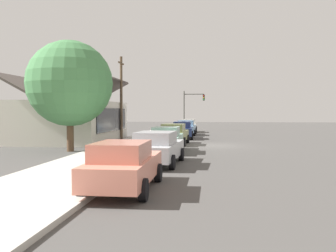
% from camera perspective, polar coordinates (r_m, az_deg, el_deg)
% --- Properties ---
extents(ground_plane, '(120.00, 120.00, 0.00)m').
position_cam_1_polar(ground_plane, '(27.49, 6.84, -3.03)').
color(ground_plane, '#4C4947').
extents(sidewalk_curb, '(60.00, 4.20, 0.16)m').
position_cam_1_polar(sidewalk_curb, '(28.02, -4.70, -2.75)').
color(sidewalk_curb, beige).
rests_on(sidewalk_curb, ground).
extents(car_coral, '(4.72, 1.98, 1.59)m').
position_cam_1_polar(car_coral, '(11.92, -6.82, -6.06)').
color(car_coral, '#EA8C75').
rests_on(car_coral, ground).
extents(car_silver, '(4.91, 2.30, 1.59)m').
position_cam_1_polar(car_silver, '(17.50, -1.67, -3.37)').
color(car_silver, silver).
rests_on(car_silver, ground).
extents(car_seafoam, '(4.83, 1.97, 1.59)m').
position_cam_1_polar(car_seafoam, '(22.99, -0.19, -2.01)').
color(car_seafoam, '#9ED1BC').
rests_on(car_seafoam, ground).
extents(car_olive, '(4.44, 2.16, 1.59)m').
position_cam_1_polar(car_olive, '(28.08, 0.94, -1.23)').
color(car_olive, olive).
rests_on(car_olive, ground).
extents(car_navy, '(4.75, 2.12, 1.59)m').
position_cam_1_polar(car_navy, '(34.10, 2.25, -0.61)').
color(car_navy, navy).
rests_on(car_navy, ground).
extents(car_skyblue, '(4.82, 2.04, 1.59)m').
position_cam_1_polar(car_skyblue, '(39.25, 2.88, -0.22)').
color(car_skyblue, '#8CB7E0').
rests_on(car_skyblue, ground).
extents(car_ivory, '(4.53, 2.14, 1.59)m').
position_cam_1_polar(car_ivory, '(44.70, 3.19, 0.08)').
color(car_ivory, silver).
rests_on(car_ivory, ground).
extents(storefront_building, '(11.54, 7.59, 5.43)m').
position_cam_1_polar(storefront_building, '(32.43, -14.86, 0.96)').
color(storefront_building, silver).
rests_on(storefront_building, ground).
extents(shade_tree, '(5.39, 5.39, 6.99)m').
position_cam_1_polar(shade_tree, '(24.09, -15.00, 6.37)').
color(shade_tree, brown).
rests_on(shade_tree, ground).
extents(traffic_light_main, '(0.37, 2.79, 5.20)m').
position_cam_1_polar(traffic_light_main, '(48.73, 3.75, 3.41)').
color(traffic_light_main, '#383833').
rests_on(traffic_light_main, ground).
extents(utility_pole_wooden, '(1.80, 0.24, 7.50)m').
position_cam_1_polar(utility_pole_wooden, '(33.79, -7.26, 4.63)').
color(utility_pole_wooden, brown).
rests_on(utility_pole_wooden, ground).
extents(fire_hydrant_red, '(0.22, 0.22, 0.71)m').
position_cam_1_polar(fire_hydrant_red, '(31.80, -0.78, -1.39)').
color(fire_hydrant_red, red).
rests_on(fire_hydrant_red, sidewalk_curb).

